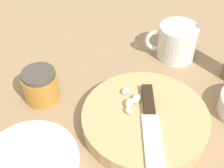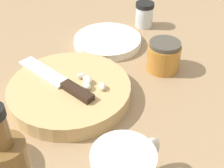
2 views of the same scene
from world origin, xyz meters
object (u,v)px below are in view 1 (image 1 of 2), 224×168
object	(u,v)px
chef_knife	(151,121)
honey_jar	(41,85)
plate_stack	(30,161)
garlic_cloves	(131,100)
cutting_board	(145,120)
coffee_mug	(176,42)

from	to	relation	value
chef_knife	honey_jar	bearing A→B (deg)	-24.29
plate_stack	honey_jar	world-z (taller)	honey_jar
honey_jar	garlic_cloves	bearing A→B (deg)	-38.33
cutting_board	chef_knife	bearing A→B (deg)	-94.80
garlic_cloves	coffee_mug	xyz separation A→B (m)	(0.19, 0.13, 0.00)
chef_knife	garlic_cloves	distance (m)	0.06
cutting_board	honey_jar	bearing A→B (deg)	136.10
cutting_board	honey_jar	distance (m)	0.24
honey_jar	cutting_board	bearing A→B (deg)	-43.90
chef_knife	plate_stack	size ratio (longest dim) A/B	1.16
coffee_mug	honey_jar	distance (m)	0.35
coffee_mug	honey_jar	size ratio (longest dim) A/B	1.55
plate_stack	honey_jar	xyz separation A→B (m)	(0.06, 0.16, 0.03)
coffee_mug	plate_stack	xyz separation A→B (m)	(-0.41, -0.17, -0.03)
garlic_cloves	honey_jar	size ratio (longest dim) A/B	0.96
garlic_cloves	plate_stack	bearing A→B (deg)	-170.21
chef_knife	coffee_mug	world-z (taller)	coffee_mug
plate_stack	coffee_mug	bearing A→B (deg)	22.46
chef_knife	coffee_mug	bearing A→B (deg)	-109.02
coffee_mug	plate_stack	world-z (taller)	coffee_mug
cutting_board	plate_stack	xyz separation A→B (m)	(-0.24, 0.00, -0.01)
chef_knife	garlic_cloves	xyz separation A→B (m)	(-0.01, 0.06, 0.00)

